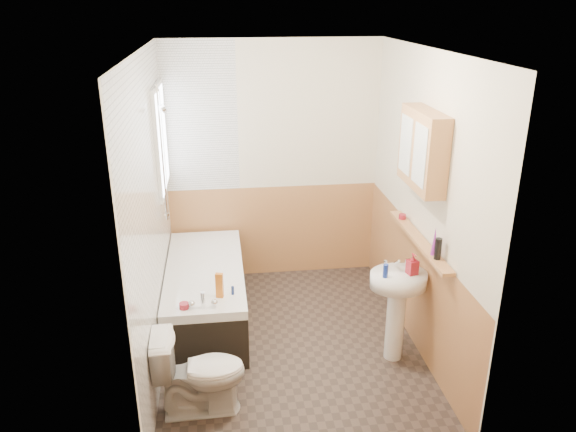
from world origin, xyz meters
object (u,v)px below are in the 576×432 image
at_px(sink, 397,298).
at_px(medicine_cabinet, 423,150).
at_px(toilet, 200,373).
at_px(pine_shelf, 419,240).
at_px(bathtub, 206,292).

relative_size(sink, medicine_cabinet, 1.34).
bearing_deg(sink, toilet, -178.80).
height_order(sink, medicine_cabinet, medicine_cabinet).
height_order(toilet, pine_shelf, pine_shelf).
height_order(bathtub, sink, sink).
height_order(bathtub, medicine_cabinet, medicine_cabinet).
relative_size(bathtub, toilet, 2.52).
height_order(bathtub, toilet, bathtub).
bearing_deg(bathtub, medicine_cabinet, -20.07).
relative_size(toilet, sink, 0.74).
bearing_deg(sink, medicine_cabinet, 30.40).
height_order(sink, pine_shelf, pine_shelf).
distance_m(bathtub, toilet, 1.27).
relative_size(sink, pine_shelf, 0.71).
height_order(toilet, sink, sink).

